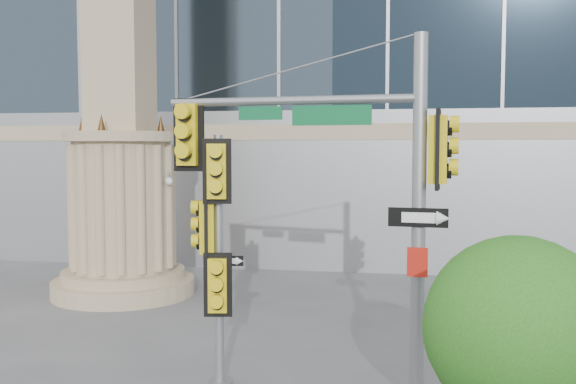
# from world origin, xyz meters

# --- Properties ---
(monument) EXTENTS (4.40, 4.40, 16.60)m
(monument) POSITION_xyz_m (-6.00, 9.00, 5.52)
(monument) COLOR tan
(monument) RESTS_ON ground
(main_signal_pole) EXTENTS (5.05, 0.90, 6.53)m
(main_signal_pole) POSITION_xyz_m (1.73, 1.56, 4.05)
(main_signal_pole) COLOR slate
(main_signal_pole) RESTS_ON ground
(secondary_signal_pole) EXTENTS (0.88, 0.64, 4.85)m
(secondary_signal_pole) POSITION_xyz_m (-0.83, 1.89, 2.85)
(secondary_signal_pole) COLOR slate
(secondary_signal_pole) RESTS_ON ground
(street_tree) EXTENTS (2.29, 2.24, 3.57)m
(street_tree) POSITION_xyz_m (4.05, -1.78, 2.35)
(street_tree) COLOR tan
(street_tree) RESTS_ON ground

